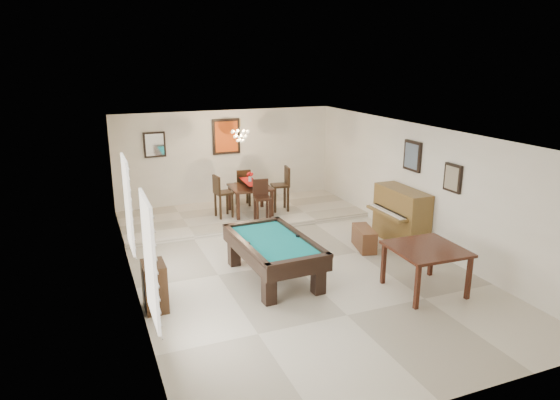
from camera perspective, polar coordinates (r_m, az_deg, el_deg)
ground_plane at (r=10.01m, az=1.30°, el=-7.28°), size 6.00×9.00×0.02m
wall_back at (r=13.71m, az=-6.14°, el=4.77°), size 6.00×0.04×2.60m
wall_front at (r=5.99m, az=18.96°, el=-11.14°), size 6.00×0.04×2.60m
wall_left at (r=8.87m, az=-16.76°, el=-2.05°), size 0.04×9.00×2.60m
wall_right at (r=11.07m, az=15.77°, el=1.55°), size 0.04×9.00×2.60m
ceiling at (r=9.30m, az=1.40°, el=7.67°), size 6.00×9.00×0.04m
dining_step at (r=12.85m, az=-4.43°, el=-1.66°), size 6.00×2.50×0.12m
window_left_front at (r=6.78m, az=-14.68°, el=-6.61°), size 0.06×1.00×1.70m
window_left_rear at (r=9.42m, az=-17.00°, el=-0.40°), size 0.06×1.00×1.70m
pool_table at (r=9.23m, az=-0.75°, el=-6.81°), size 1.29×2.27×0.74m
square_table at (r=9.09m, az=16.22°, el=-7.61°), size 1.21×1.21×0.81m
upright_piano at (r=11.18m, az=13.09°, el=-1.83°), size 0.81×1.45×1.21m
piano_bench at (r=10.81m, az=9.60°, el=-4.34°), size 0.51×0.88×0.46m
apothecary_chest at (r=8.39m, az=-14.13°, el=-9.54°), size 0.35×0.53×0.80m
dining_table at (r=12.64m, az=-3.41°, el=0.29°), size 1.05×1.05×0.82m
flower_vase at (r=12.50m, az=-3.45°, el=2.68°), size 0.17×0.17×0.26m
dining_chair_south at (r=11.92m, az=-2.04°, el=-0.16°), size 0.42×0.42×1.02m
dining_chair_north at (r=13.32m, az=-4.29°, el=1.48°), size 0.41×0.41×1.00m
dining_chair_west at (r=12.37m, az=-6.47°, el=0.45°), size 0.44×0.44×1.07m
dining_chair_east at (r=12.82m, az=-0.00°, el=1.29°), size 0.48×0.48×1.14m
chandelier at (r=12.33m, az=-4.57°, el=7.80°), size 0.44×0.44×0.60m
back_painting at (r=13.57m, az=-6.16°, el=7.23°), size 0.75×0.06×0.95m
back_mirror at (r=13.20m, az=-14.15°, el=6.15°), size 0.55×0.06×0.65m
right_picture_upper at (r=11.15m, az=14.90°, el=4.88°), size 0.06×0.55×0.65m
right_picture_lower at (r=10.21m, az=19.14°, el=2.39°), size 0.06×0.45×0.55m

